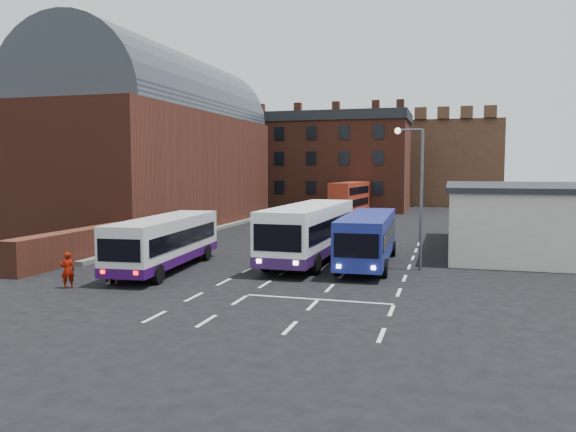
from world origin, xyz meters
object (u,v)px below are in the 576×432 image
(bus_white_outbound, at_px, (165,239))
(bus_red_double, at_px, (350,199))
(pedestrian_red, at_px, (68,270))
(bus_white_inbound, at_px, (310,228))
(street_lamp, at_px, (417,184))
(bus_blue, at_px, (368,235))
(pedestrian_beige, at_px, (110,268))

(bus_white_outbound, distance_m, bus_red_double, 34.61)
(bus_red_double, relative_size, pedestrian_red, 6.00)
(bus_white_inbound, distance_m, street_lamp, 6.52)
(bus_white_outbound, xyz_separation_m, bus_white_inbound, (6.57, 4.63, 0.28))
(bus_red_double, distance_m, pedestrian_red, 40.12)
(bus_white_inbound, bearing_deg, street_lamp, 171.09)
(bus_blue, height_order, pedestrian_beige, bus_blue)
(bus_blue, bearing_deg, bus_red_double, -80.50)
(street_lamp, xyz_separation_m, pedestrian_red, (-14.42, -8.87, -3.64))
(bus_white_outbound, relative_size, pedestrian_beige, 6.78)
(bus_white_outbound, relative_size, street_lamp, 1.38)
(street_lamp, height_order, pedestrian_red, street_lamp)
(bus_white_inbound, height_order, bus_blue, bus_white_inbound)
(bus_white_inbound, relative_size, street_lamp, 1.60)
(bus_white_inbound, height_order, bus_red_double, bus_red_double)
(bus_white_inbound, bearing_deg, bus_red_double, -83.44)
(bus_white_inbound, relative_size, pedestrian_beige, 7.87)
(bus_red_double, bearing_deg, bus_white_inbound, 100.53)
(bus_blue, relative_size, bus_red_double, 1.07)
(pedestrian_red, height_order, pedestrian_beige, pedestrian_red)
(street_lamp, height_order, pedestrian_beige, street_lamp)
(bus_blue, bearing_deg, bus_white_outbound, 20.70)
(bus_white_outbound, distance_m, bus_white_inbound, 8.05)
(bus_white_inbound, relative_size, bus_blue, 1.15)
(pedestrian_beige, bearing_deg, bus_blue, -173.01)
(bus_white_inbound, height_order, pedestrian_beige, bus_white_inbound)
(bus_red_double, height_order, pedestrian_red, bus_red_double)
(bus_white_outbound, bearing_deg, pedestrian_beige, -104.66)
(bus_blue, distance_m, pedestrian_red, 15.19)
(bus_blue, bearing_deg, pedestrian_red, 36.50)
(street_lamp, distance_m, pedestrian_beige, 15.61)
(bus_red_double, bearing_deg, bus_blue, 106.64)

